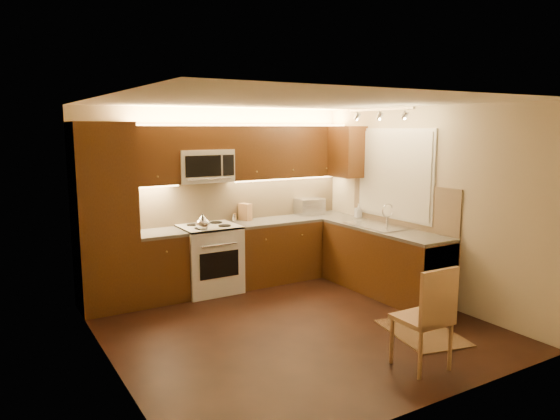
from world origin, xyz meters
TOP-DOWN VIEW (x-y plane):
  - floor at (0.00, 0.00)m, footprint 4.00×4.00m
  - ceiling at (0.00, 0.00)m, footprint 4.00×4.00m
  - wall_back at (0.00, 2.00)m, footprint 4.00×0.01m
  - wall_front at (0.00, -2.00)m, footprint 4.00×0.01m
  - wall_left at (-2.00, 0.00)m, footprint 0.01×4.00m
  - wall_right at (2.00, 0.00)m, footprint 0.01×4.00m
  - pantry at (-1.65, 1.70)m, footprint 0.70×0.60m
  - base_cab_back_left at (-0.99, 1.70)m, footprint 0.62×0.60m
  - counter_back_left at (-0.99, 1.70)m, footprint 0.62×0.60m
  - base_cab_back_right at (1.04, 1.70)m, footprint 1.92×0.60m
  - counter_back_right at (1.04, 1.70)m, footprint 1.92×0.60m
  - base_cab_right at (1.70, 0.40)m, footprint 0.60×2.00m
  - counter_right at (1.70, 0.40)m, footprint 0.60×2.00m
  - dishwasher at (1.70, -0.30)m, footprint 0.58×0.60m
  - backsplash_back at (0.35, 1.99)m, footprint 3.30×0.02m
  - backsplash_right at (1.99, 0.40)m, footprint 0.02×2.00m
  - upper_cab_back_left at (-0.99, 1.82)m, footprint 0.62×0.35m
  - upper_cab_back_right at (1.04, 1.82)m, footprint 1.92×0.35m
  - upper_cab_bridge at (-0.30, 1.82)m, footprint 0.76×0.35m
  - upper_cab_right_corner at (1.82, 1.40)m, footprint 0.35×0.50m
  - stove at (-0.30, 1.68)m, footprint 0.76×0.65m
  - microwave at (-0.30, 1.81)m, footprint 0.76×0.38m
  - window_frame at (1.99, 0.55)m, footprint 0.03×1.44m
  - window_blinds at (1.97, 0.55)m, footprint 0.02×1.36m
  - sink at (1.70, 0.55)m, footprint 0.52×0.86m
  - faucet at (1.88, 0.55)m, footprint 0.20×0.04m
  - track_light_bar at (1.55, 0.40)m, footprint 0.04×1.20m
  - kettle at (-0.48, 1.46)m, footprint 0.23×0.23m
  - toaster_oven at (1.45, 1.84)m, footprint 0.42×0.32m
  - knife_block at (0.37, 1.89)m, footprint 0.16×0.20m
  - spice_jar_a at (0.14, 1.81)m, footprint 0.05×0.05m
  - spice_jar_b at (0.36, 1.93)m, footprint 0.06×0.06m
  - spice_jar_c at (0.19, 1.89)m, footprint 0.05×0.05m
  - spice_jar_d at (0.22, 1.94)m, footprint 0.05×0.05m
  - soap_bottle at (1.94, 1.25)m, footprint 0.11×0.11m
  - rug at (1.10, -0.90)m, footprint 0.85×1.10m
  - dining_chair at (0.49, -1.46)m, footprint 0.45×0.45m

SIDE VIEW (x-z plane):
  - floor at x=0.00m, z-range -0.01..0.01m
  - rug at x=1.10m, z-range 0.00..0.01m
  - base_cab_back_left at x=-0.99m, z-range 0.00..0.86m
  - base_cab_back_right at x=1.04m, z-range 0.00..0.86m
  - base_cab_right at x=1.70m, z-range 0.00..0.86m
  - dishwasher at x=1.70m, z-range 0.01..0.85m
  - stove at x=-0.30m, z-range 0.00..0.92m
  - dining_chair at x=0.49m, z-range 0.00..0.99m
  - counter_back_left at x=-0.99m, z-range 0.86..0.90m
  - counter_back_right at x=1.04m, z-range 0.86..0.90m
  - counter_right at x=1.70m, z-range 0.86..0.90m
  - spice_jar_a at x=0.14m, z-range 0.90..0.99m
  - spice_jar_b at x=0.36m, z-range 0.90..1.00m
  - spice_jar_d at x=0.22m, z-range 0.90..1.00m
  - spice_jar_c at x=0.19m, z-range 0.90..1.00m
  - sink at x=1.70m, z-range 0.90..1.05m
  - soap_bottle at x=1.94m, z-range 0.90..1.10m
  - knife_block at x=0.37m, z-range 0.90..1.14m
  - toaster_oven at x=1.45m, z-range 0.90..1.15m
  - kettle at x=-0.48m, z-range 0.92..1.13m
  - faucet at x=1.88m, z-range 0.90..1.20m
  - pantry at x=-1.65m, z-range 0.00..2.30m
  - backsplash_back at x=0.35m, z-range 0.90..1.50m
  - backsplash_right at x=1.99m, z-range 0.90..1.50m
  - wall_back at x=0.00m, z-range 0.00..2.50m
  - wall_front at x=0.00m, z-range 0.00..2.50m
  - wall_left at x=-2.00m, z-range 0.00..2.50m
  - wall_right at x=2.00m, z-range 0.00..2.50m
  - window_frame at x=1.99m, z-range 0.98..2.22m
  - window_blinds at x=1.97m, z-range 1.02..2.18m
  - microwave at x=-0.30m, z-range 1.50..1.94m
  - upper_cab_back_left at x=-0.99m, z-range 1.50..2.25m
  - upper_cab_back_right at x=1.04m, z-range 1.50..2.25m
  - upper_cab_right_corner at x=1.82m, z-range 1.50..2.25m
  - upper_cab_bridge at x=-0.30m, z-range 1.94..2.25m
  - track_light_bar at x=1.55m, z-range 2.44..2.48m
  - ceiling at x=0.00m, z-range 2.50..2.50m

